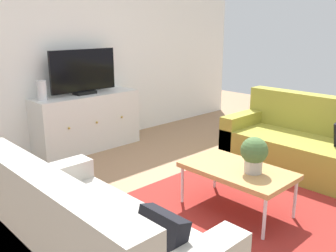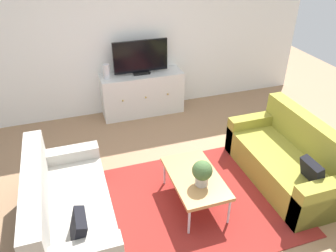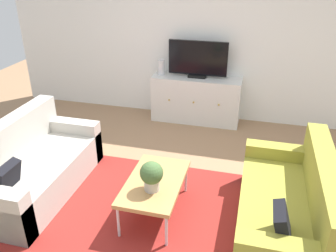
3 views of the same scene
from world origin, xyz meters
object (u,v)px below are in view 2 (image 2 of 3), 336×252
at_px(coffee_table, 195,178).
at_px(tv_console, 142,94).
at_px(couch_right_side, 290,161).
at_px(potted_plant, 202,172).
at_px(couch_left_side, 64,212).
at_px(glass_vase, 106,71).
at_px(flat_screen_tv, 141,58).

relative_size(coffee_table, tv_console, 0.67).
xyz_separation_m(couch_right_side, tv_console, (-1.38, 2.37, 0.09)).
relative_size(coffee_table, potted_plant, 3.06).
bearing_deg(coffee_table, tv_console, 90.37).
distance_m(couch_left_side, glass_vase, 2.61).
height_order(potted_plant, flat_screen_tv, flat_screen_tv).
bearing_deg(potted_plant, couch_left_side, 173.15).
distance_m(couch_left_side, coffee_table, 1.51).
bearing_deg(tv_console, potted_plant, -89.31).
xyz_separation_m(potted_plant, glass_vase, (-0.62, 2.56, 0.28)).
height_order(potted_plant, tv_console, tv_console).
bearing_deg(glass_vase, potted_plant, -76.38).
xyz_separation_m(couch_right_side, flat_screen_tv, (-1.38, 2.39, 0.75)).
distance_m(potted_plant, flat_screen_tv, 2.62).
distance_m(tv_console, glass_vase, 0.77).
height_order(couch_right_side, coffee_table, couch_right_side).
height_order(tv_console, glass_vase, glass_vase).
bearing_deg(tv_console, flat_screen_tv, 90.00).
bearing_deg(potted_plant, coffee_table, 95.94).
bearing_deg(coffee_table, flat_screen_tv, 90.37).
distance_m(coffee_table, glass_vase, 2.53).
height_order(couch_left_side, potted_plant, couch_left_side).
distance_m(couch_left_side, tv_console, 2.81).
distance_m(tv_console, flat_screen_tv, 0.66).
distance_m(coffee_table, tv_console, 2.41).
bearing_deg(glass_vase, coffee_table, -75.92).
xyz_separation_m(couch_left_side, glass_vase, (0.90, 2.37, 0.59)).
bearing_deg(glass_vase, couch_right_side, -50.30).
distance_m(flat_screen_tv, glass_vase, 0.61).
height_order(coffee_table, glass_vase, glass_vase).
distance_m(potted_plant, tv_console, 2.57).
bearing_deg(flat_screen_tv, glass_vase, -178.05).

